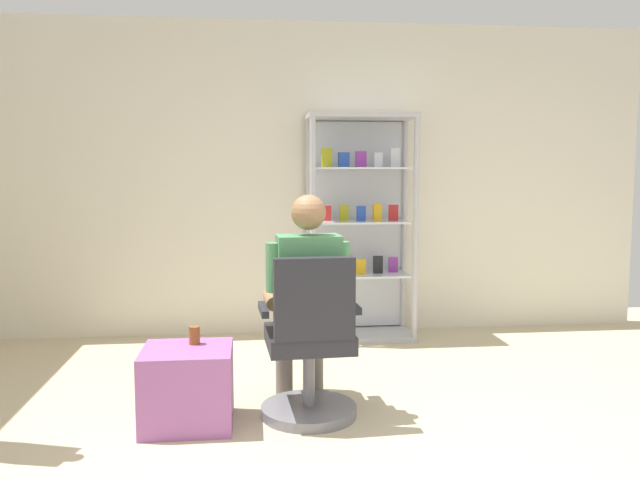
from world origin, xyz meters
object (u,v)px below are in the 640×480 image
(office_chair, at_px, (310,352))
(storage_crate, at_px, (188,387))
(seated_shopkeeper, at_px, (306,292))
(display_cabinet_main, at_px, (359,225))
(tea_glass, at_px, (194,335))

(office_chair, distance_m, storage_crate, 0.71)
(seated_shopkeeper, bearing_deg, storage_crate, -165.76)
(display_cabinet_main, xyz_separation_m, seated_shopkeeper, (-0.60, -1.68, -0.26))
(office_chair, bearing_deg, display_cabinet_main, 72.16)
(seated_shopkeeper, xyz_separation_m, storage_crate, (-0.68, -0.17, -0.49))
(office_chair, bearing_deg, seated_shopkeeper, 93.43)
(seated_shopkeeper, bearing_deg, office_chair, -86.57)
(office_chair, height_order, storage_crate, office_chair)
(office_chair, relative_size, tea_glass, 9.36)
(display_cabinet_main, bearing_deg, office_chair, -107.84)
(office_chair, height_order, seated_shopkeeper, seated_shopkeeper)
(seated_shopkeeper, height_order, tea_glass, seated_shopkeeper)
(storage_crate, xyz_separation_m, tea_glass, (0.04, 0.09, 0.27))
(office_chair, bearing_deg, tea_glass, 173.25)
(seated_shopkeeper, distance_m, tea_glass, 0.69)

